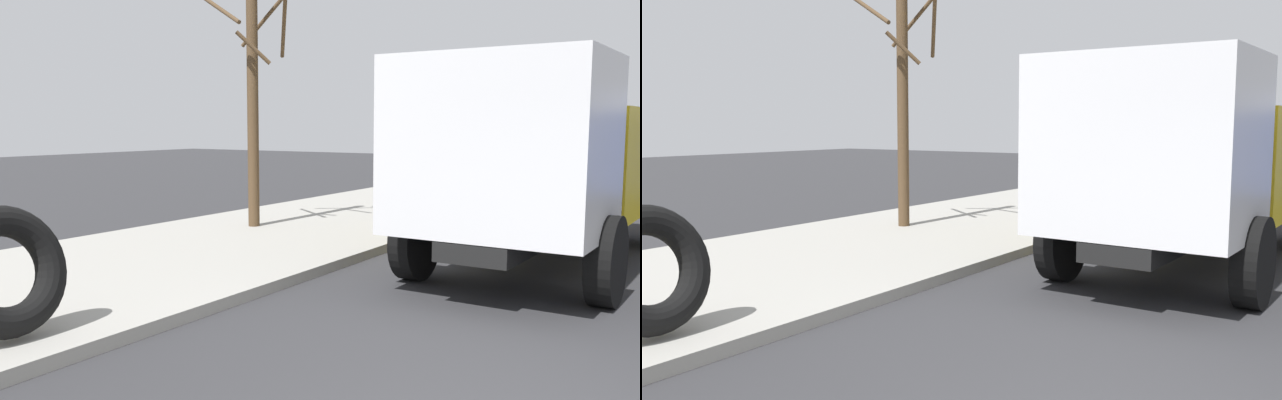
# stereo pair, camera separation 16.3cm
# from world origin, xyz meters

# --- Properties ---
(loose_tire) EXTENTS (1.28, 0.67, 1.30)m
(loose_tire) POSITION_xyz_m (-0.15, 4.74, 0.80)
(loose_tire) COLOR black
(loose_tire) RESTS_ON sidewalk_curb
(dump_truck_yellow) EXTENTS (7.07, 2.96, 3.00)m
(dump_truck_yellow) POSITION_xyz_m (6.82, 1.47, 1.61)
(dump_truck_yellow) COLOR gold
(dump_truck_yellow) RESTS_ON ground
(bare_tree) EXTENTS (1.84, 1.82, 5.96)m
(bare_tree) POSITION_xyz_m (6.69, 7.12, 3.14)
(bare_tree) COLOR #4C3823
(bare_tree) RESTS_ON sidewalk_curb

